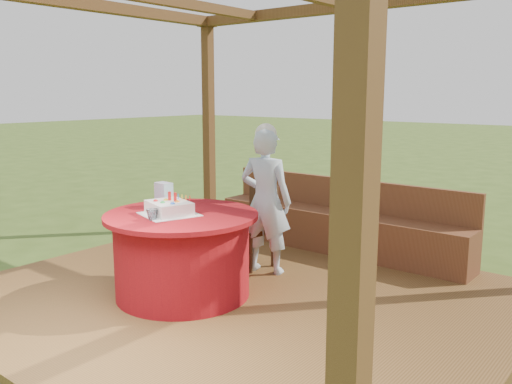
{
  "coord_description": "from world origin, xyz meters",
  "views": [
    {
      "loc": [
        2.97,
        -3.44,
        1.87
      ],
      "look_at": [
        0.0,
        0.25,
        1.0
      ],
      "focal_mm": 38.0,
      "sensor_mm": 36.0,
      "label": 1
    }
  ],
  "objects_px": {
    "birthday_cake": "(169,208)",
    "drinking_glass": "(152,215)",
    "gift_bag": "(164,195)",
    "chair": "(256,222)",
    "bench": "(338,227)",
    "elderly_woman": "(266,199)",
    "table": "(182,254)"
  },
  "relations": [
    {
      "from": "bench",
      "to": "elderly_woman",
      "type": "height_order",
      "value": "elderly_woman"
    },
    {
      "from": "chair",
      "to": "drinking_glass",
      "type": "height_order",
      "value": "chair"
    },
    {
      "from": "bench",
      "to": "drinking_glass",
      "type": "distance_m",
      "value": 2.44
    },
    {
      "from": "table",
      "to": "birthday_cake",
      "type": "bearing_deg",
      "value": -115.03
    },
    {
      "from": "bench",
      "to": "chair",
      "type": "distance_m",
      "value": 1.06
    },
    {
      "from": "bench",
      "to": "birthday_cake",
      "type": "xyz_separation_m",
      "value": [
        -0.41,
        -2.13,
        0.53
      ]
    },
    {
      "from": "elderly_woman",
      "to": "gift_bag",
      "type": "bearing_deg",
      "value": -120.16
    },
    {
      "from": "bench",
      "to": "gift_bag",
      "type": "relative_size",
      "value": 13.59
    },
    {
      "from": "gift_bag",
      "to": "elderly_woman",
      "type": "bearing_deg",
      "value": 65.55
    },
    {
      "from": "table",
      "to": "drinking_glass",
      "type": "height_order",
      "value": "drinking_glass"
    },
    {
      "from": "elderly_woman",
      "to": "birthday_cake",
      "type": "relative_size",
      "value": 2.73
    },
    {
      "from": "gift_bag",
      "to": "chair",
      "type": "bearing_deg",
      "value": 78.7
    },
    {
      "from": "chair",
      "to": "elderly_woman",
      "type": "xyz_separation_m",
      "value": [
        0.2,
        -0.11,
        0.28
      ]
    },
    {
      "from": "birthday_cake",
      "to": "drinking_glass",
      "type": "bearing_deg",
      "value": -78.73
    },
    {
      "from": "birthday_cake",
      "to": "gift_bag",
      "type": "distance_m",
      "value": 0.34
    },
    {
      "from": "table",
      "to": "elderly_woman",
      "type": "xyz_separation_m",
      "value": [
        0.17,
        0.96,
        0.36
      ]
    },
    {
      "from": "birthday_cake",
      "to": "gift_bag",
      "type": "xyz_separation_m",
      "value": [
        -0.28,
        0.19,
        0.05
      ]
    },
    {
      "from": "bench",
      "to": "chair",
      "type": "xyz_separation_m",
      "value": [
        -0.39,
        -0.97,
        0.19
      ]
    },
    {
      "from": "table",
      "to": "chair",
      "type": "bearing_deg",
      "value": 91.5
    },
    {
      "from": "elderly_woman",
      "to": "table",
      "type": "bearing_deg",
      "value": -100.38
    },
    {
      "from": "birthday_cake",
      "to": "drinking_glass",
      "type": "xyz_separation_m",
      "value": [
        0.04,
        -0.22,
        -0.01
      ]
    },
    {
      "from": "chair",
      "to": "gift_bag",
      "type": "relative_size",
      "value": 3.79
    },
    {
      "from": "table",
      "to": "elderly_woman",
      "type": "bearing_deg",
      "value": 79.62
    },
    {
      "from": "gift_bag",
      "to": "drinking_glass",
      "type": "relative_size",
      "value": 2.27
    },
    {
      "from": "table",
      "to": "drinking_glass",
      "type": "relative_size",
      "value": 13.57
    },
    {
      "from": "table",
      "to": "gift_bag",
      "type": "height_order",
      "value": "gift_bag"
    },
    {
      "from": "bench",
      "to": "table",
      "type": "height_order",
      "value": "bench"
    },
    {
      "from": "bench",
      "to": "drinking_glass",
      "type": "bearing_deg",
      "value": -98.84
    },
    {
      "from": "bench",
      "to": "table",
      "type": "distance_m",
      "value": 2.07
    },
    {
      "from": "elderly_woman",
      "to": "birthday_cake",
      "type": "xyz_separation_m",
      "value": [
        -0.22,
        -1.05,
        0.06
      ]
    },
    {
      "from": "bench",
      "to": "gift_bag",
      "type": "bearing_deg",
      "value": -109.57
    },
    {
      "from": "elderly_woman",
      "to": "chair",
      "type": "bearing_deg",
      "value": 151.63
    }
  ]
}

